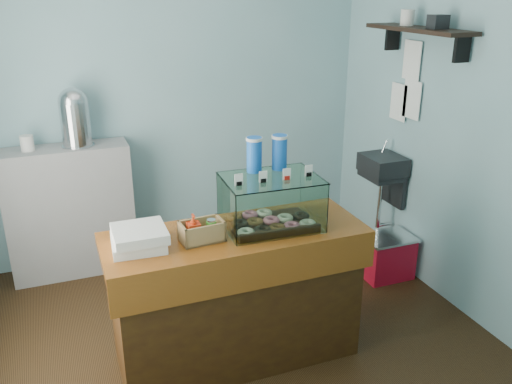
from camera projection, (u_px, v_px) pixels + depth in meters
name	position (u px, v px, depth m)	size (l,w,h in m)	color
ground	(226.00, 333.00, 3.82)	(3.50, 3.50, 0.00)	black
room_shell	(223.00, 92.00, 3.22)	(3.54, 3.04, 2.82)	#78A5AF
counter	(237.00, 295.00, 3.44)	(1.60, 0.60, 0.90)	#3E240B
back_shelf	(71.00, 211.00, 4.47)	(1.00, 0.32, 1.10)	gray
display_case	(269.00, 198.00, 3.33)	(0.60, 0.45, 0.54)	black
condiment_crate	(201.00, 231.00, 3.15)	(0.26, 0.17, 0.18)	#A27B51
pastry_boxes	(139.00, 238.00, 3.07)	(0.31, 0.32, 0.12)	silver
coffee_urn	(75.00, 116.00, 4.22)	(0.25, 0.25, 0.47)	silver
red_cooler	(386.00, 256.00, 4.51)	(0.42, 0.32, 0.37)	red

